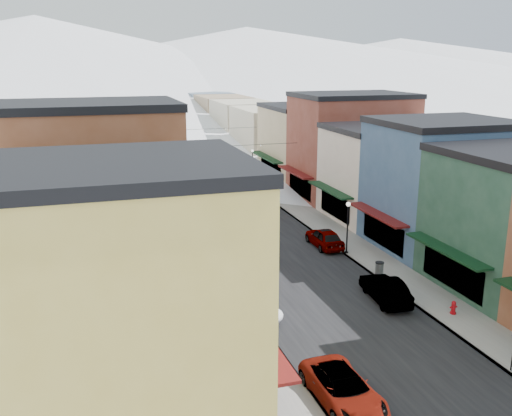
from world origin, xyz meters
TOP-DOWN VIEW (x-y plane):
  - road at (0.00, 60.00)m, footprint 10.00×160.00m
  - sidewalk_left at (-6.60, 60.00)m, footprint 3.20×160.00m
  - sidewalk_right at (6.60, 60.00)m, footprint 3.20×160.00m
  - curb_left at (-5.05, 60.00)m, footprint 0.10×160.00m
  - curb_right at (5.05, 60.00)m, footprint 0.10×160.00m
  - bldg_l_yellow at (-13.19, 4.00)m, footprint 11.30×8.70m
  - bldg_l_cream at (-13.19, 12.50)m, footprint 11.30×8.20m
  - bldg_l_brick_near at (-13.69, 20.50)m, footprint 12.30×8.20m
  - bldg_l_grayblue at (-13.19, 29.00)m, footprint 11.30×9.20m
  - bldg_l_brick_far at (-14.19, 38.00)m, footprint 13.30×9.20m
  - bldg_l_tan at (-13.19, 48.00)m, footprint 11.30×11.20m
  - bldg_r_blue at (13.19, 21.00)m, footprint 11.30×9.20m
  - bldg_r_cream at (13.69, 30.00)m, footprint 12.30×9.20m
  - bldg_r_brick_far at (14.19, 39.00)m, footprint 13.30×9.20m
  - bldg_r_tan at (13.19, 49.00)m, footprint 11.30×11.20m
  - distant_blocks at (0.00, 83.00)m, footprint 34.00×55.00m
  - mountain_ridge at (-19.47, 277.18)m, footprint 670.00×340.00m
  - overhead_cables at (0.00, 47.50)m, footprint 16.40×15.04m
  - car_white_suv at (-3.90, 3.00)m, footprint 2.60×5.36m
  - car_silver_sedan at (-3.50, 19.68)m, footprint 1.83×4.17m
  - car_dark_hatch at (-3.50, 34.02)m, footprint 2.44×5.28m
  - car_silver_wagon at (-4.15, 47.19)m, footprint 2.43×5.00m
  - car_green_sedan at (3.61, 12.48)m, footprint 2.20×5.03m
  - car_gray_suv at (4.30, 23.56)m, footprint 1.93×4.74m
  - car_black_sedan at (3.74, 40.17)m, footprint 2.93×6.04m
  - car_lane_silver at (-2.20, 50.34)m, footprint 2.42×4.84m
  - car_lane_white at (1.42, 66.50)m, footprint 3.01×5.49m
  - fire_hydrant at (6.45, 9.25)m, footprint 0.48×0.36m
  - trash_can at (5.20, 16.06)m, footprint 0.62×0.62m
  - streetlamp_near at (5.20, 21.27)m, footprint 0.35×0.35m
  - streetlamp_far at (6.06, 49.74)m, footprint 0.33×0.33m
  - snow_pile_near at (-4.88, 11.72)m, footprint 2.42×2.69m
  - snow_pile_mid at (-4.35, 21.07)m, footprint 2.62×2.81m
  - snow_pile_far at (-4.88, 38.82)m, footprint 2.22×2.57m

SIDE VIEW (x-z plane):
  - road at x=0.00m, z-range 0.00..0.01m
  - sidewalk_left at x=-6.60m, z-range 0.00..0.15m
  - sidewalk_right at x=6.60m, z-range 0.00..0.15m
  - curb_left at x=-5.05m, z-range 0.00..0.15m
  - curb_right at x=5.05m, z-range 0.00..0.15m
  - snow_pile_far at x=-4.88m, z-range -0.02..0.92m
  - snow_pile_near at x=-4.88m, z-range -0.02..1.00m
  - fire_hydrant at x=6.45m, z-range 0.11..0.94m
  - snow_pile_mid at x=-4.35m, z-range -0.02..1.09m
  - trash_can at x=5.20m, z-range 0.16..1.20m
  - car_silver_sedan at x=-3.50m, z-range 0.00..1.40m
  - car_silver_wagon at x=-4.15m, z-range 0.00..1.40m
  - car_lane_white at x=1.42m, z-range 0.00..1.46m
  - car_white_suv at x=-3.90m, z-range 0.00..1.47m
  - car_lane_silver at x=-2.20m, z-range 0.00..1.58m
  - car_gray_suv at x=4.30m, z-range 0.00..1.61m
  - car_green_sedan at x=3.61m, z-range 0.00..1.61m
  - car_dark_hatch at x=-3.50m, z-range 0.00..1.68m
  - car_black_sedan at x=3.74m, z-range 0.00..1.69m
  - streetlamp_far at x=6.06m, z-range 0.67..4.63m
  - streetlamp_near at x=5.20m, z-range 0.69..4.86m
  - distant_blocks at x=0.00m, z-range 0.00..8.00m
  - bldg_r_cream at x=13.69m, z-range 0.01..9.01m
  - bldg_l_grayblue at x=-13.19m, z-range 0.01..9.01m
  - bldg_r_tan at x=13.19m, z-range 0.01..9.51m
  - bldg_l_cream at x=-13.19m, z-range 0.01..9.51m
  - bldg_l_tan at x=-13.19m, z-range 0.01..10.01m
  - bldg_r_blue at x=13.19m, z-range 0.01..10.51m
  - bldg_l_brick_far at x=-14.19m, z-range 0.01..11.01m
  - bldg_r_brick_far at x=14.19m, z-range 0.01..11.51m
  - bldg_l_yellow at x=-13.19m, z-range 0.01..11.51m
  - overhead_cables at x=0.00m, z-range 6.18..6.22m
  - bldg_l_brick_near at x=-13.69m, z-range 0.01..12.51m
  - mountain_ridge at x=-19.47m, z-range -2.64..31.36m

